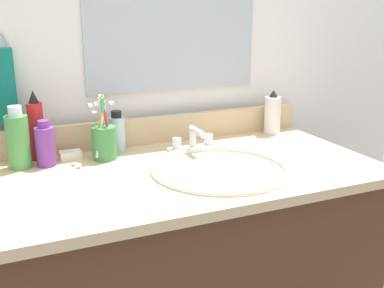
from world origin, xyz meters
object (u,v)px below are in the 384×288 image
(bottle_lotion_white, at_px, (272,114))
(cup_green, at_px, (104,140))
(faucet, at_px, (193,143))
(bottle_spray_red, at_px, (36,129))
(bottle_gel_clear, at_px, (117,133))
(bottle_cream_purple, at_px, (45,146))
(soap_bar, at_px, (70,155))
(bottle_toner_green, at_px, (18,140))

(bottle_lotion_white, relative_size, cup_green, 0.80)
(faucet, bearing_deg, bottle_spray_red, 166.09)
(faucet, height_order, bottle_gel_clear, bottle_gel_clear)
(bottle_cream_purple, distance_m, soap_bar, 0.10)
(cup_green, bearing_deg, soap_bar, 156.73)
(bottle_cream_purple, relative_size, soap_bar, 2.11)
(faucet, height_order, cup_green, cup_green)
(bottle_toner_green, xyz_separation_m, bottle_gel_clear, (0.30, 0.05, -0.02))
(bottle_toner_green, height_order, bottle_gel_clear, bottle_toner_green)
(bottle_gel_clear, relative_size, bottle_spray_red, 0.62)
(faucet, bearing_deg, bottle_lotion_white, 13.77)
(bottle_spray_red, bearing_deg, bottle_toner_green, -133.25)
(bottle_spray_red, bearing_deg, faucet, -13.91)
(cup_green, relative_size, soap_bar, 3.10)
(bottle_toner_green, height_order, bottle_cream_purple, bottle_toner_green)
(faucet, distance_m, cup_green, 0.28)
(cup_green, distance_m, soap_bar, 0.11)
(bottle_lotion_white, height_order, bottle_cream_purple, bottle_lotion_white)
(bottle_lotion_white, bearing_deg, bottle_toner_green, -177.93)
(bottle_gel_clear, height_order, bottle_cream_purple, bottle_cream_purple)
(bottle_toner_green, distance_m, bottle_cream_purple, 0.08)
(soap_bar, bearing_deg, faucet, -11.76)
(faucet, xyz_separation_m, bottle_toner_green, (-0.52, 0.05, 0.05))
(soap_bar, bearing_deg, bottle_toner_green, -170.73)
(bottle_lotion_white, bearing_deg, bottle_cream_purple, -176.91)
(bottle_toner_green, xyz_separation_m, bottle_cream_purple, (0.07, -0.01, -0.02))
(bottle_gel_clear, bearing_deg, soap_bar, -170.23)
(bottle_toner_green, relative_size, bottle_gel_clear, 1.39)
(soap_bar, bearing_deg, bottle_spray_red, 157.45)
(faucet, relative_size, bottle_toner_green, 0.89)
(bottle_toner_green, relative_size, bottle_lotion_white, 1.13)
(bottle_lotion_white, relative_size, soap_bar, 2.49)
(bottle_spray_red, distance_m, soap_bar, 0.13)
(bottle_toner_green, xyz_separation_m, cup_green, (0.24, -0.02, -0.02))
(bottle_cream_purple, bearing_deg, bottle_lotion_white, 3.09)
(bottle_cream_purple, bearing_deg, cup_green, -1.95)
(bottle_cream_purple, distance_m, cup_green, 0.17)
(bottle_gel_clear, distance_m, cup_green, 0.09)
(faucet, bearing_deg, cup_green, 172.48)
(faucet, distance_m, bottle_lotion_white, 0.36)
(faucet, xyz_separation_m, soap_bar, (-0.37, 0.08, -0.02))
(faucet, xyz_separation_m, bottle_spray_red, (-0.46, 0.11, 0.07))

